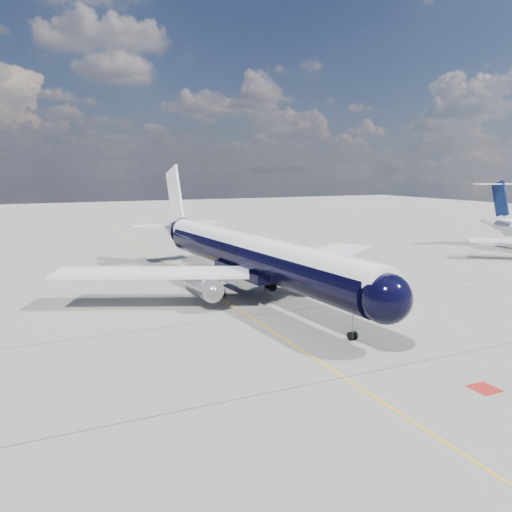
% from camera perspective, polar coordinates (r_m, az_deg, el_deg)
% --- Properties ---
extents(ground, '(320.00, 320.00, 0.00)m').
position_cam_1_polar(ground, '(64.07, -8.06, -2.18)').
color(ground, gray).
rests_on(ground, ground).
extents(taxiway_centerline, '(0.16, 160.00, 0.01)m').
position_cam_1_polar(taxiway_centerline, '(59.40, -6.67, -3.09)').
color(taxiway_centerline, yellow).
rests_on(taxiway_centerline, ground).
extents(red_marking, '(1.60, 1.60, 0.01)m').
position_cam_1_polar(red_marking, '(34.41, 24.64, -13.61)').
color(red_marking, maroon).
rests_on(red_marking, ground).
extents(main_airliner, '(39.62, 48.38, 13.97)m').
position_cam_1_polar(main_airliner, '(53.52, -1.16, 0.29)').
color(main_airliner, black).
rests_on(main_airliner, ground).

